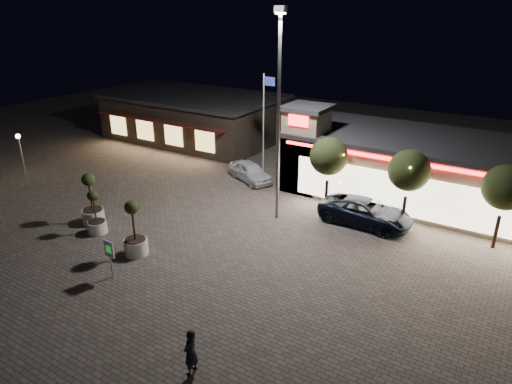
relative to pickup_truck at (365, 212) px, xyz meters
The scene contains 16 objects.
ground 12.32m from the pickup_truck, 124.50° to the right, with size 90.00×90.00×0.00m, color #685C54.
retail_building 6.39m from the pickup_truck, 65.89° to the left, with size 20.40×8.40×6.10m.
restaurant_building 23.20m from the pickup_truck, 154.84° to the left, with size 16.40×11.00×4.30m.
floodlight_pole 8.25m from the pickup_truck, 156.77° to the right, with size 0.60×0.40×12.38m.
flagpole 10.13m from the pickup_truck, 162.06° to the left, with size 0.95×0.10×8.00m.
lamp_post_west 25.76m from the pickup_truck, 166.20° to the right, with size 0.36×0.36×3.48m.
string_tree_a 4.16m from the pickup_truck, 163.63° to the left, with size 2.42×2.42×4.79m.
string_tree_b 3.56m from the pickup_truck, 23.11° to the left, with size 2.42×2.42×4.79m.
string_tree_c 7.62m from the pickup_truck, ahead, with size 2.42×2.42×4.79m.
pickup_truck is the anchor object (origin of this frame).
white_sedan 10.20m from the pickup_truck, 165.73° to the left, with size 1.70×4.23×1.44m, color white.
pedestrian 15.13m from the pickup_truck, 94.52° to the right, with size 0.68×0.44×1.86m, color black.
planter_left 16.56m from the pickup_truck, 148.41° to the right, with size 1.32×1.32×3.24m.
planter_mid 15.96m from the pickup_truck, 143.75° to the right, with size 1.10×1.10×2.70m.
planter_right 13.56m from the pickup_truck, 132.55° to the right, with size 1.27×1.27×3.11m.
valet_sign 14.93m from the pickup_truck, 124.77° to the right, with size 0.66×0.11×2.00m.
Camera 1 is at (14.56, -14.65, 12.45)m, focal length 32.00 mm.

